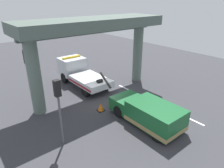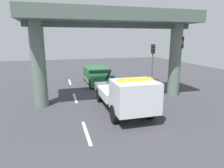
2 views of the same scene
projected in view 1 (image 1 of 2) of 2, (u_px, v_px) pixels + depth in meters
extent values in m
cube|color=#38383D|center=(105.00, 99.00, 16.96)|extent=(60.00, 40.00, 0.10)
cube|color=silver|center=(187.00, 117.00, 14.23)|extent=(2.60, 0.16, 0.01)
cube|color=silver|center=(128.00, 90.00, 18.50)|extent=(2.60, 0.16, 0.01)
cube|color=silver|center=(92.00, 72.00, 22.78)|extent=(2.60, 0.16, 0.01)
cube|color=silver|center=(91.00, 81.00, 18.07)|extent=(3.84, 2.40, 0.55)
cube|color=silver|center=(72.00, 66.00, 20.22)|extent=(2.05, 2.31, 1.65)
cube|color=black|center=(69.00, 61.00, 20.52)|extent=(0.06, 2.21, 0.66)
cube|color=maroon|center=(79.00, 85.00, 17.40)|extent=(3.65, 0.02, 0.20)
cylinder|color=black|center=(105.00, 80.00, 16.22)|extent=(1.41, 0.18, 1.07)
cylinder|color=black|center=(100.00, 81.00, 16.93)|extent=(0.36, 0.45, 0.36)
cube|color=yellow|center=(71.00, 57.00, 19.86)|extent=(0.24, 1.92, 0.16)
cylinder|color=black|center=(64.00, 78.00, 19.86)|extent=(1.00, 0.32, 1.00)
cylinder|color=black|center=(83.00, 73.00, 21.07)|extent=(1.00, 0.32, 1.00)
cylinder|color=black|center=(86.00, 91.00, 17.09)|extent=(1.00, 0.32, 1.00)
cylinder|color=black|center=(105.00, 85.00, 18.29)|extent=(1.00, 0.32, 1.00)
cube|color=#195B2D|center=(155.00, 115.00, 12.81)|extent=(3.46, 2.20, 1.35)
cube|color=#195B2D|center=(127.00, 103.00, 14.73)|extent=(1.73, 2.11, 0.95)
cube|color=black|center=(136.00, 101.00, 13.94)|extent=(0.06, 1.94, 0.59)
cube|color=#9E8451|center=(155.00, 122.00, 13.00)|extent=(3.48, 2.22, 0.28)
cylinder|color=black|center=(119.00, 111.00, 14.18)|extent=(0.84, 0.28, 0.84)
cylinder|color=black|center=(138.00, 103.00, 15.30)|extent=(0.84, 0.28, 0.84)
cylinder|color=black|center=(157.00, 135.00, 11.77)|extent=(0.84, 0.28, 0.84)
cylinder|color=black|center=(176.00, 123.00, 12.88)|extent=(0.84, 0.28, 0.84)
cylinder|color=#596B60|center=(35.00, 77.00, 13.83)|extent=(0.91, 0.91, 5.57)
cylinder|color=#596B60|center=(138.00, 53.00, 19.69)|extent=(0.91, 0.91, 5.57)
cube|color=#4B5B52|center=(94.00, 23.00, 15.51)|extent=(3.60, 12.10, 0.80)
cube|color=#3E4A43|center=(94.00, 31.00, 15.73)|extent=(0.50, 11.70, 0.36)
cylinder|color=#515456|center=(61.00, 121.00, 11.11)|extent=(0.12, 0.12, 3.06)
cube|color=black|center=(57.00, 88.00, 10.33)|extent=(0.28, 0.32, 0.90)
sphere|color=red|center=(55.00, 82.00, 10.32)|extent=(0.18, 0.18, 0.18)
sphere|color=#3A2D06|center=(56.00, 87.00, 10.44)|extent=(0.18, 0.18, 0.18)
sphere|color=black|center=(56.00, 92.00, 10.56)|extent=(0.18, 0.18, 0.18)
cylinder|color=#515456|center=(32.00, 89.00, 14.18)|extent=(0.12, 0.12, 3.75)
cube|color=black|center=(26.00, 57.00, 13.26)|extent=(0.28, 0.32, 0.90)
sphere|color=#360605|center=(25.00, 52.00, 13.26)|extent=(0.18, 0.18, 0.18)
sphere|color=gold|center=(25.00, 56.00, 13.37)|extent=(0.18, 0.18, 0.18)
sphere|color=black|center=(26.00, 61.00, 13.49)|extent=(0.18, 0.18, 0.18)
cone|color=orange|center=(101.00, 107.00, 14.97)|extent=(0.46, 0.46, 0.61)
cube|color=black|center=(101.00, 110.00, 15.09)|extent=(0.51, 0.51, 0.03)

